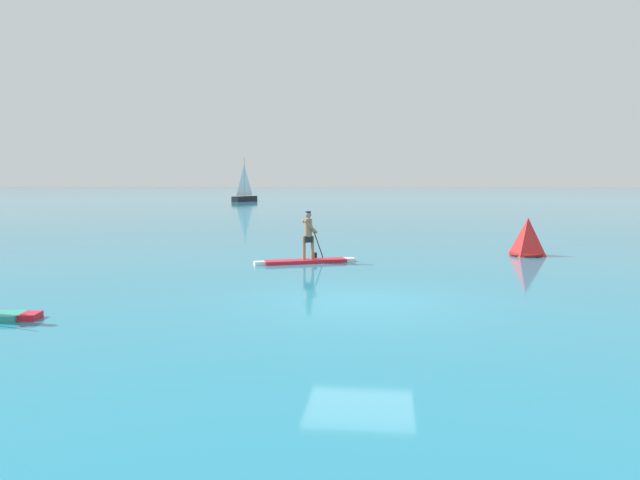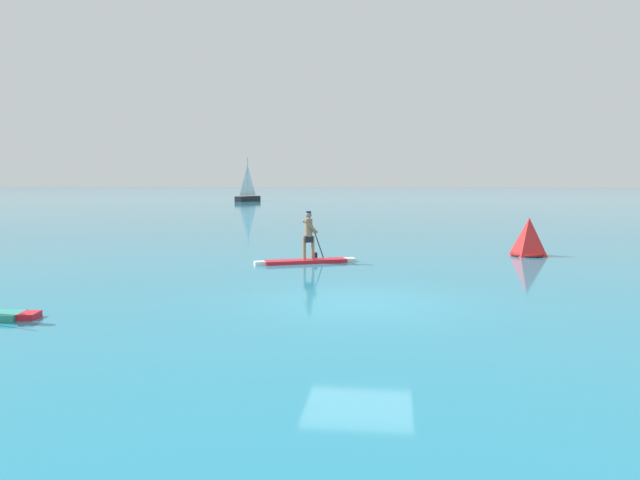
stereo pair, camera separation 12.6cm
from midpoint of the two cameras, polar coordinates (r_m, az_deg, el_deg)
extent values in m
plane|color=teal|center=(13.37, 4.14, -6.21)|extent=(440.00, 440.00, 0.00)
cube|color=red|center=(13.23, -26.45, -6.67)|extent=(0.40, 0.49, 0.13)
cube|color=red|center=(19.69, -1.24, -2.10)|extent=(2.81, 1.63, 0.12)
cube|color=white|center=(20.14, 3.11, -1.93)|extent=(0.48, 0.52, 0.12)
cube|color=white|center=(19.37, -5.77, -2.27)|extent=(0.46, 0.46, 0.12)
cylinder|color=#997051|center=(19.70, -0.52, -0.77)|extent=(0.11, 0.11, 0.79)
cylinder|color=#997051|center=(19.62, -1.36, -0.80)|extent=(0.11, 0.11, 0.79)
cube|color=black|center=(19.63, -0.95, 0.09)|extent=(0.32, 0.30, 0.22)
cylinder|color=#997051|center=(19.59, -0.95, 1.23)|extent=(0.26, 0.26, 0.60)
sphere|color=#997051|center=(19.56, -0.95, 2.49)|extent=(0.21, 0.21, 0.21)
cylinder|color=navy|center=(19.56, -0.95, 2.77)|extent=(0.18, 0.18, 0.06)
cylinder|color=#997051|center=(19.75, -0.92, 1.37)|extent=(0.46, 0.26, 0.49)
cylinder|color=#997051|center=(19.45, -0.69, 1.30)|extent=(0.46, 0.26, 0.49)
cylinder|color=black|center=(20.09, -0.26, 0.50)|extent=(0.58, 0.27, 1.67)
cube|color=black|center=(20.18, -0.26, -1.68)|extent=(0.15, 0.22, 0.32)
pyramid|color=red|center=(22.85, 19.98, 0.31)|extent=(1.42, 1.42, 1.43)
torus|color=maroon|center=(22.92, 19.92, -1.32)|extent=(1.26, 1.26, 0.12)
cube|color=black|center=(77.12, -7.07, 4.04)|extent=(2.57, 4.47, 0.69)
cylinder|color=#B2B2B7|center=(77.08, -7.10, 6.18)|extent=(0.12, 0.12, 5.05)
pyramid|color=white|center=(77.08, -7.09, 5.91)|extent=(1.19, 1.68, 4.14)
camera|label=1|loc=(0.06, -89.80, 0.02)|focal=32.53mm
camera|label=2|loc=(0.06, 90.20, -0.02)|focal=32.53mm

